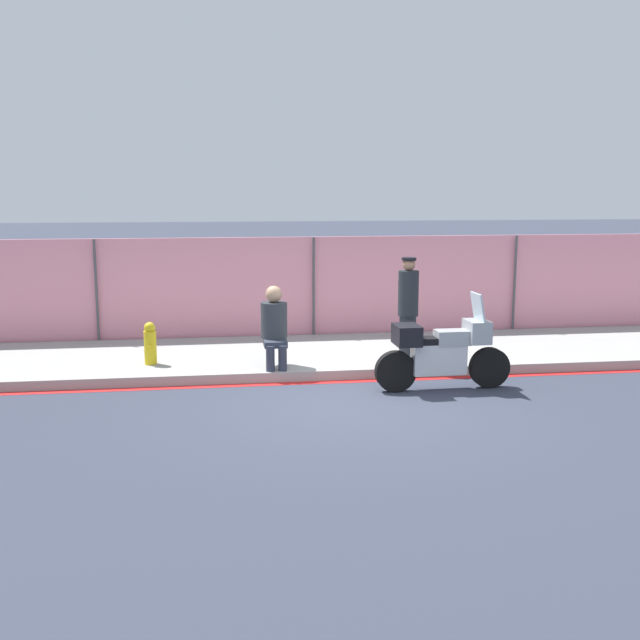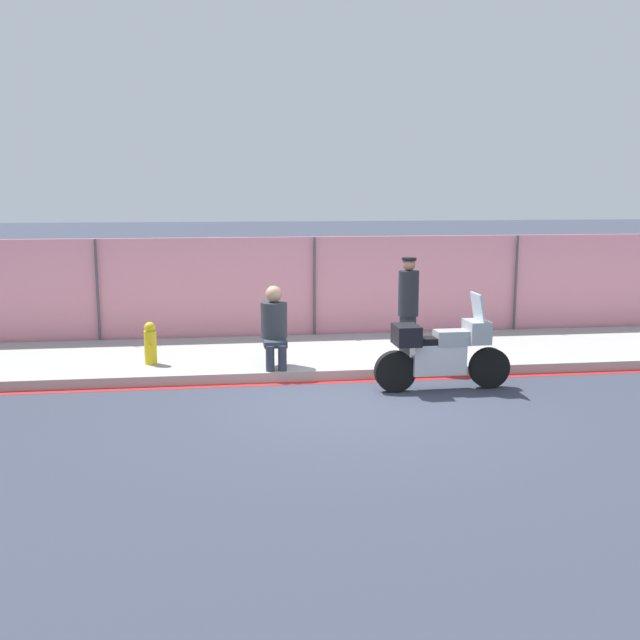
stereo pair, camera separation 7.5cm
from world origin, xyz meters
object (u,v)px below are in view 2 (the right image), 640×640
object	(u,v)px
officer_standing	(408,308)
person_seated_on_curb	(274,323)
fire_hydrant	(150,343)
motorcycle	(442,351)

from	to	relation	value
officer_standing	person_seated_on_curb	bearing A→B (deg)	-176.34
officer_standing	fire_hydrant	world-z (taller)	officer_standing
officer_standing	person_seated_on_curb	world-z (taller)	officer_standing
officer_standing	person_seated_on_curb	xyz separation A→B (m)	(-2.27, -0.15, -0.18)
officer_standing	fire_hydrant	xyz separation A→B (m)	(-4.29, 0.27, -0.55)
fire_hydrant	motorcycle	bearing A→B (deg)	-20.21
fire_hydrant	person_seated_on_curb	bearing A→B (deg)	-11.65
motorcycle	officer_standing	size ratio (longest dim) A/B	1.22
motorcycle	fire_hydrant	bearing A→B (deg)	158.54
officer_standing	motorcycle	bearing A→B (deg)	-82.51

